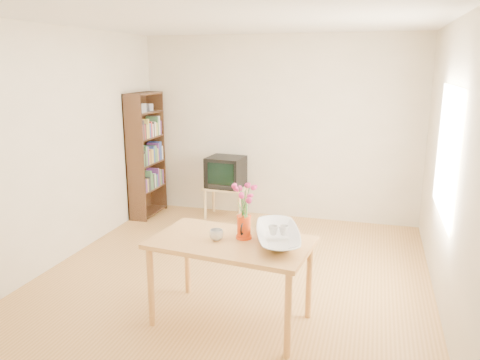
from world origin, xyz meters
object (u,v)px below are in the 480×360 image
(mug, at_px, (216,235))
(bowl, at_px, (278,212))
(television, at_px, (226,171))
(table, at_px, (231,250))
(pitcher, at_px, (244,228))

(mug, relative_size, bowl, 0.22)
(mug, bearing_deg, television, -98.70)
(table, xyz_separation_m, mug, (-0.12, -0.02, 0.13))
(table, distance_m, mug, 0.18)
(table, xyz_separation_m, pitcher, (0.09, 0.08, 0.18))
(mug, distance_m, television, 2.91)
(table, xyz_separation_m, television, (-0.94, 2.76, 0.02))
(table, relative_size, pitcher, 6.62)
(pitcher, xyz_separation_m, bowl, (0.29, 0.03, 0.16))
(pitcher, distance_m, bowl, 0.33)
(pitcher, bearing_deg, mug, -157.77)
(mug, bearing_deg, pitcher, -178.36)
(table, xyz_separation_m, bowl, (0.38, 0.11, 0.34))
(mug, relative_size, television, 0.22)
(table, relative_size, television, 2.63)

